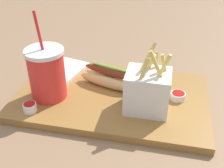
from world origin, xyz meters
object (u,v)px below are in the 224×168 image
(hot_dog_1, at_px, (111,78))
(napkin_stack, at_px, (64,70))
(soda_cup, at_px, (47,73))
(ketchup_cup_2, at_px, (178,96))
(fries_basket, at_px, (148,91))
(ketchup_cup_1, at_px, (30,107))

(hot_dog_1, bearing_deg, napkin_stack, -15.72)
(soda_cup, xyz_separation_m, hot_dog_1, (-0.14, -0.09, -0.04))
(ketchup_cup_2, height_order, napkin_stack, ketchup_cup_2)
(soda_cup, xyz_separation_m, fries_basket, (-0.25, 0.00, -0.02))
(napkin_stack, bearing_deg, ketchup_cup_1, 87.41)
(napkin_stack, bearing_deg, fries_basket, 153.65)
(hot_dog_1, xyz_separation_m, napkin_stack, (0.15, -0.04, -0.02))
(ketchup_cup_2, bearing_deg, napkin_stack, -12.43)
(hot_dog_1, distance_m, ketchup_cup_1, 0.23)
(ketchup_cup_2, xyz_separation_m, napkin_stack, (0.34, -0.07, -0.01))
(ketchup_cup_2, relative_size, napkin_stack, 0.29)
(ketchup_cup_2, bearing_deg, soda_cup, 9.53)
(ketchup_cup_1, xyz_separation_m, napkin_stack, (-0.01, -0.20, -0.01))
(hot_dog_1, height_order, ketchup_cup_2, hot_dog_1)
(soda_cup, relative_size, fries_basket, 1.37)
(soda_cup, xyz_separation_m, ketchup_cup_2, (-0.33, -0.05, -0.06))
(soda_cup, bearing_deg, napkin_stack, -85.33)
(fries_basket, height_order, ketchup_cup_2, fries_basket)
(soda_cup, bearing_deg, ketchup_cup_2, -170.47)
(fries_basket, relative_size, hot_dog_1, 0.90)
(hot_dog_1, bearing_deg, ketchup_cup_1, 44.00)
(soda_cup, height_order, ketchup_cup_2, soda_cup)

